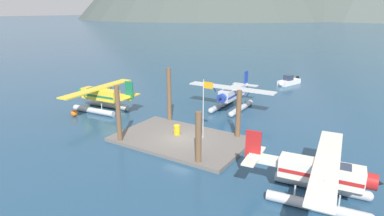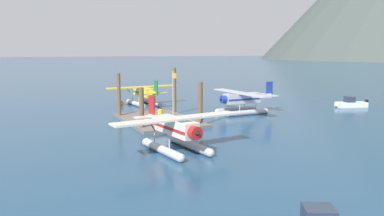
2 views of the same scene
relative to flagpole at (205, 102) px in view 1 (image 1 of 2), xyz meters
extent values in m
plane|color=navy|center=(-1.81, -1.07, -3.63)|extent=(1200.00, 1200.00, 0.00)
cube|color=#66605B|center=(-1.81, -1.07, -3.48)|extent=(11.44, 7.20, 0.30)
cylinder|color=brown|center=(-5.99, -4.28, -1.04)|extent=(0.40, 0.40, 5.18)
cylinder|color=brown|center=(1.91, -4.19, -1.53)|extent=(0.46, 0.46, 4.21)
cylinder|color=brown|center=(-5.60, 2.52, -0.79)|extent=(0.43, 0.43, 5.68)
cylinder|color=brown|center=(2.28, 2.03, -1.37)|extent=(0.46, 0.46, 4.54)
cylinder|color=silver|center=(-0.14, 0.00, -0.74)|extent=(0.08, 0.08, 5.18)
cube|color=orange|center=(0.31, 0.00, 1.50)|extent=(0.90, 0.03, 0.56)
sphere|color=gold|center=(-0.14, 0.00, 1.90)|extent=(0.10, 0.10, 0.10)
cylinder|color=gold|center=(-2.55, -0.55, -2.89)|extent=(0.58, 0.58, 0.88)
torus|color=gold|center=(-2.55, -0.55, -2.89)|extent=(0.62, 0.62, 0.04)
sphere|color=orange|center=(-15.58, -1.48, -3.27)|extent=(0.72, 0.72, 0.72)
cylinder|color=#B7BABF|center=(-14.53, 0.37, -3.31)|extent=(5.63, 1.09, 0.64)
sphere|color=#B7BABF|center=(-17.32, 0.14, -3.31)|extent=(0.64, 0.64, 0.64)
cylinder|color=#B7BABF|center=(-14.74, 2.86, -3.31)|extent=(5.63, 1.09, 0.64)
sphere|color=#B7BABF|center=(-17.53, 2.64, -3.31)|extent=(0.64, 0.64, 0.64)
cylinder|color=#B7BABF|center=(-15.73, 0.27, -2.64)|extent=(0.10, 0.10, 0.70)
cylinder|color=#B7BABF|center=(-13.34, 0.47, -2.64)|extent=(0.10, 0.10, 0.70)
cylinder|color=#B7BABF|center=(-15.93, 2.76, -2.64)|extent=(0.10, 0.10, 0.70)
cylinder|color=#B7BABF|center=(-13.54, 2.96, -2.64)|extent=(0.10, 0.10, 0.70)
cube|color=yellow|center=(-14.64, 1.62, -1.69)|extent=(4.88, 1.63, 1.20)
cube|color=#196B47|center=(-14.64, 1.62, -1.79)|extent=(4.79, 1.64, 0.24)
cube|color=#283347|center=(-15.71, 1.53, -1.36)|extent=(1.18, 1.14, 0.56)
cube|color=yellow|center=(-14.93, 1.59, -1.02)|extent=(2.24, 10.48, 0.14)
cylinder|color=#196B47|center=(-14.76, -0.60, -1.36)|extent=(0.13, 0.63, 0.84)
cylinder|color=#196B47|center=(-15.11, 3.78, -1.36)|extent=(0.13, 0.63, 0.84)
cylinder|color=#196B47|center=(-17.33, 1.40, -1.69)|extent=(0.68, 1.01, 0.96)
cone|color=black|center=(-17.77, 1.36, -1.69)|extent=(0.38, 0.39, 0.36)
cube|color=yellow|center=(-11.40, 1.88, -1.59)|extent=(2.23, 0.62, 0.56)
cube|color=#196B47|center=(-10.50, 1.95, -0.74)|extent=(1.01, 0.20, 1.90)
cube|color=yellow|center=(-10.60, 1.95, -1.49)|extent=(1.06, 3.25, 0.10)
cylinder|color=#B7BABF|center=(-0.92, 10.16, -3.31)|extent=(0.71, 5.61, 0.64)
sphere|color=#B7BABF|center=(-0.88, 7.36, -3.31)|extent=(0.64, 0.64, 0.64)
cylinder|color=#B7BABF|center=(-3.42, 10.13, -3.31)|extent=(0.71, 5.61, 0.64)
sphere|color=#B7BABF|center=(-3.38, 7.33, -3.31)|extent=(0.64, 0.64, 0.64)
cylinder|color=#B7BABF|center=(-0.90, 8.96, -2.64)|extent=(0.10, 0.10, 0.70)
cylinder|color=#B7BABF|center=(-0.93, 11.36, -2.64)|extent=(0.10, 0.10, 0.70)
cylinder|color=#B7BABF|center=(-3.40, 8.93, -2.64)|extent=(0.10, 0.10, 0.70)
cylinder|color=#B7BABF|center=(-3.43, 11.33, -2.64)|extent=(0.10, 0.10, 0.70)
cube|color=silver|center=(-2.17, 10.15, -1.69)|extent=(1.30, 4.82, 1.20)
cube|color=#1E389E|center=(-2.17, 10.15, -1.79)|extent=(1.32, 4.72, 0.24)
cube|color=#283347|center=(-2.15, 9.07, -1.36)|extent=(1.07, 1.11, 0.56)
cube|color=silver|center=(-2.16, 9.85, -1.02)|extent=(10.42, 1.54, 0.14)
cylinder|color=#1E389E|center=(0.04, 9.88, -1.36)|extent=(0.62, 0.09, 0.84)
cylinder|color=#1E389E|center=(-4.36, 9.82, -1.36)|extent=(0.62, 0.09, 0.84)
cylinder|color=#1E389E|center=(-2.13, 7.45, -1.69)|extent=(0.97, 0.61, 0.96)
cone|color=black|center=(-2.12, 7.00, -1.69)|extent=(0.36, 0.35, 0.36)
cube|color=silver|center=(-2.21, 13.40, -1.59)|extent=(0.47, 2.21, 0.56)
cube|color=#1E389E|center=(-2.22, 14.30, -0.74)|extent=(0.13, 1.00, 1.90)
cube|color=silver|center=(-2.22, 14.20, -1.49)|extent=(3.21, 0.84, 0.10)
cylinder|color=#B7BABF|center=(10.33, -3.05, -3.31)|extent=(5.64, 1.25, 0.64)
sphere|color=#B7BABF|center=(13.11, -2.74, -3.31)|extent=(0.64, 0.64, 0.64)
cylinder|color=#B7BABF|center=(10.60, -5.54, -3.31)|extent=(5.64, 1.25, 0.64)
cylinder|color=#B7BABF|center=(11.52, -2.92, -2.64)|extent=(0.10, 0.10, 0.70)
cylinder|color=#B7BABF|center=(9.14, -3.19, -2.64)|extent=(0.10, 0.10, 0.70)
cylinder|color=#B7BABF|center=(11.80, -5.41, -2.64)|extent=(0.10, 0.10, 0.70)
cylinder|color=#B7BABF|center=(9.41, -5.67, -2.64)|extent=(0.10, 0.10, 0.70)
cube|color=silver|center=(10.47, -4.30, -1.69)|extent=(4.91, 1.76, 1.20)
cube|color=#B21E1E|center=(10.47, -4.30, -1.79)|extent=(4.81, 1.77, 0.24)
cube|color=#283347|center=(11.54, -4.18, -1.36)|extent=(1.21, 1.17, 0.56)
cube|color=silver|center=(10.76, -4.26, -1.02)|extent=(2.54, 10.49, 0.14)
cylinder|color=#B21E1E|center=(10.52, -2.08, -1.36)|extent=(0.15, 0.63, 0.84)
cylinder|color=#B21E1E|center=(11.01, -6.45, -1.36)|extent=(0.15, 0.63, 0.84)
cylinder|color=#B21E1E|center=(13.15, -4.00, -1.69)|extent=(0.70, 1.02, 0.96)
cone|color=black|center=(13.60, -3.95, -1.69)|extent=(0.39, 0.40, 0.36)
cube|color=silver|center=(7.24, -4.65, -1.59)|extent=(2.24, 0.68, 0.56)
cube|color=#B21E1E|center=(6.34, -4.75, -0.74)|extent=(1.01, 0.23, 1.90)
cube|color=silver|center=(6.44, -4.74, -1.49)|extent=(1.15, 3.27, 0.10)
cube|color=silver|center=(-0.19, 26.90, -3.28)|extent=(2.74, 4.46, 0.70)
sphere|color=silver|center=(-0.85, 24.91, -3.28)|extent=(0.70, 0.70, 0.70)
cube|color=#283347|center=(-0.28, 26.61, -2.53)|extent=(1.42, 1.49, 0.80)
cube|color=black|center=(0.53, 29.06, -3.03)|extent=(0.44, 0.42, 0.80)
camera|label=1|loc=(13.12, -22.96, 7.54)|focal=30.09mm
camera|label=2|loc=(36.18, -15.50, 3.94)|focal=34.93mm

